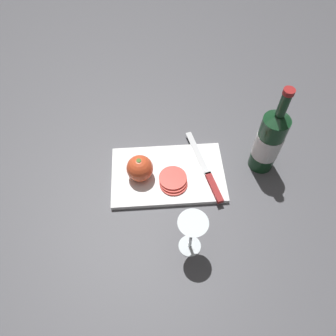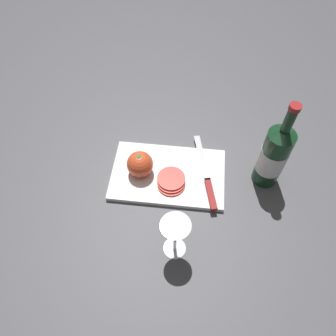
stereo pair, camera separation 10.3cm
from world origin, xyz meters
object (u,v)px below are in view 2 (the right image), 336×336
at_px(wine_glass, 175,234).
at_px(wine_bottle, 273,156).
at_px(knife, 209,186).
at_px(tomato_slice_stack_near, 171,181).
at_px(whole_tomato, 140,164).

bearing_deg(wine_glass, wine_bottle, 45.47).
relative_size(wine_bottle, knife, 1.13).
bearing_deg(tomato_slice_stack_near, knife, -0.54).
height_order(wine_glass, whole_tomato, wine_glass).
bearing_deg(tomato_slice_stack_near, wine_bottle, 11.98).
distance_m(wine_bottle, whole_tomato, 0.41).
xyz_separation_m(knife, tomato_slice_stack_near, (-0.12, 0.00, 0.00)).
bearing_deg(whole_tomato, wine_bottle, 4.43).
distance_m(knife, tomato_slice_stack_near, 0.12).
bearing_deg(wine_glass, knife, 67.27).
distance_m(whole_tomato, knife, 0.23).
xyz_separation_m(wine_bottle, knife, (-0.18, -0.06, -0.10)).
xyz_separation_m(whole_tomato, tomato_slice_stack_near, (0.10, -0.03, -0.03)).
relative_size(knife, tomato_slice_stack_near, 2.87).
bearing_deg(wine_glass, tomato_slice_stack_near, 98.71).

